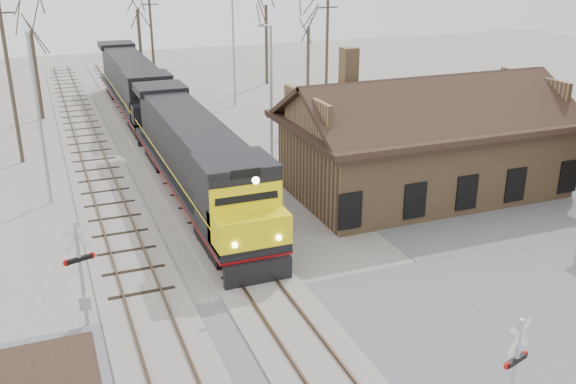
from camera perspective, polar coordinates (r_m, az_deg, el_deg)
name	(u,v)px	position (r m, az deg, el deg)	size (l,w,h in m)	color
ground	(308,356)	(22.07, 1.83, -14.33)	(140.00, 140.00, 0.00)	#AAA59A
road	(308,355)	(22.06, 1.83, -14.30)	(60.00, 9.00, 0.03)	slate
track_main	(198,200)	(34.71, -7.99, -0.68)	(3.40, 90.00, 0.24)	#AAA59A
track_siding	(112,212)	(34.06, -15.34, -1.69)	(3.40, 90.00, 0.24)	#AAA59A
depot	(424,149)	(35.90, 11.97, 3.75)	(15.20, 9.31, 7.90)	olive
locomotive_lead	(197,160)	(33.68, -8.07, 2.84)	(3.07, 20.54, 4.56)	black
locomotive_trailing	(134,85)	(53.54, -13.53, 9.24)	(3.07, 20.54, 4.32)	black
crossbuck_near	(513,379)	(19.19, 19.38, -15.45)	(1.02, 0.37, 3.63)	#A5A8AD
crossbuck_far	(82,278)	(23.80, -17.87, -7.26)	(1.12, 0.42, 4.04)	#A5A8AD
streetlight_a	(38,111)	(35.16, -21.33, 6.76)	(0.25, 2.04, 8.88)	#A5A8AD
streetlight_b	(270,88)	(39.36, -1.58, 9.26)	(0.25, 2.04, 8.48)	#A5A8AD
streetlight_c	(233,44)	(54.95, -4.91, 13.00)	(0.25, 2.04, 9.34)	#A5A8AD
utility_pole_a	(9,74)	(42.74, -23.55, 9.63)	(2.00, 0.24, 10.75)	#382D23
utility_pole_b	(152,36)	(63.58, -12.02, 13.43)	(2.00, 0.24, 9.36)	#382D23
utility_pole_c	(327,50)	(51.04, 3.48, 12.48)	(2.00, 0.24, 10.06)	#382D23
tree_b	(28,15)	(53.50, -22.09, 14.35)	(4.56, 4.56, 11.18)	#382D23
tree_e	(309,16)	(61.60, 1.84, 15.37)	(3.88, 3.88, 9.51)	#382D23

